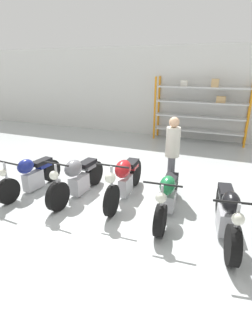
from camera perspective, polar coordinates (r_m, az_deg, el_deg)
name	(u,v)px	position (r m, az deg, el deg)	size (l,w,h in m)	color
ground_plane	(119,204)	(5.72, -1.57, -7.90)	(30.00, 30.00, 0.00)	#B2B7B7
back_wall	(184,93)	(11.16, 12.46, 15.59)	(30.00, 0.08, 3.60)	silver
shelving_rack	(201,108)	(10.73, 15.97, 12.47)	(3.55, 0.63, 2.44)	orange
motorcycle_blue	(31,175)	(6.54, -19.92, -1.46)	(0.74, 1.93, 0.95)	black
motorcycle_grey	(77,178)	(5.99, -10.53, -2.21)	(0.59, 2.02, 1.02)	black
motorcycle_red	(125,178)	(5.74, -0.31, -2.20)	(0.67, 2.19, 1.05)	black
motorcycle_green	(168,195)	(5.25, 9.07, -5.85)	(0.66, 2.09, 0.97)	black
motorcycle_black	(227,214)	(4.84, 21.22, -9.37)	(0.72, 2.00, 1.01)	black
person_browsing	(172,148)	(6.08, 10.09, 4.22)	(0.32, 0.32, 1.76)	#595960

